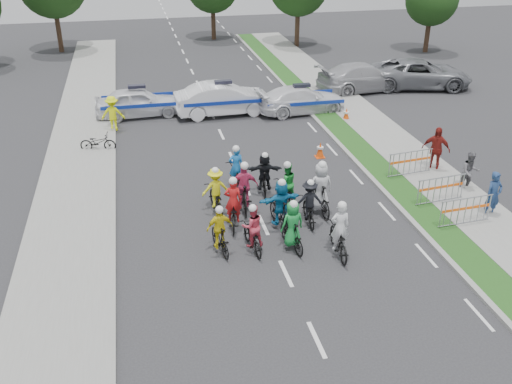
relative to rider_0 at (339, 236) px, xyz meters
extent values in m
plane|color=#28282B|center=(-1.90, -0.72, -0.63)|extent=(90.00, 90.00, 0.00)
cube|color=gray|center=(3.20, 4.28, -0.57)|extent=(0.20, 60.00, 0.12)
cube|color=#244616|center=(3.90, 4.28, -0.58)|extent=(1.20, 60.00, 0.11)
cube|color=gray|center=(5.70, 4.28, -0.57)|extent=(2.40, 60.00, 0.13)
cube|color=gray|center=(-8.40, 4.28, -0.57)|extent=(3.00, 60.00, 0.13)
imported|color=black|center=(0.00, 0.01, -0.14)|extent=(0.80, 1.92, 0.99)
imported|color=white|center=(0.00, -0.04, 0.37)|extent=(0.63, 0.44, 1.64)
sphere|color=white|center=(0.00, -0.09, 1.14)|extent=(0.28, 0.28, 0.28)
imported|color=black|center=(-1.35, 0.64, -0.12)|extent=(0.74, 1.75, 1.02)
imported|color=#1A8F39|center=(-1.35, 0.59, 0.31)|extent=(0.81, 0.60, 1.53)
sphere|color=white|center=(-1.35, 0.54, 1.02)|extent=(0.26, 0.26, 0.26)
imported|color=black|center=(-2.61, 0.83, -0.20)|extent=(0.77, 1.71, 0.87)
imported|color=#D53B51|center=(-2.61, 0.78, 0.27)|extent=(0.76, 0.63, 1.45)
sphere|color=white|center=(-2.61, 0.73, 0.93)|extent=(0.25, 0.25, 0.25)
imported|color=black|center=(-3.63, 0.93, -0.15)|extent=(0.73, 1.67, 0.97)
imported|color=yellow|center=(-3.63, 0.88, 0.28)|extent=(0.90, 0.50, 1.46)
sphere|color=white|center=(-3.63, 0.83, 0.94)|extent=(0.25, 0.25, 0.25)
imported|color=black|center=(-0.32, 2.14, -0.20)|extent=(0.72, 1.70, 0.87)
imported|color=black|center=(-0.32, 2.09, 0.27)|extent=(0.98, 0.62, 1.45)
sphere|color=white|center=(-0.32, 2.04, 0.94)|extent=(0.25, 0.25, 0.25)
imported|color=black|center=(-1.35, 2.06, -0.10)|extent=(0.79, 1.83, 1.06)
imported|color=#1773AD|center=(-1.35, 2.01, 0.34)|extent=(1.54, 0.71, 1.59)
sphere|color=white|center=(-1.35, 1.96, 1.09)|extent=(0.28, 0.28, 0.28)
imported|color=black|center=(-2.91, 2.49, -0.15)|extent=(0.97, 1.93, 0.97)
imported|color=red|center=(-2.91, 2.44, 0.36)|extent=(0.65, 0.49, 1.62)
sphere|color=white|center=(-2.91, 2.39, 1.11)|extent=(0.28, 0.28, 0.28)
imported|color=black|center=(0.28, 2.77, -0.05)|extent=(0.65, 1.97, 1.17)
imported|color=silver|center=(0.28, 2.72, 0.43)|extent=(0.89, 0.60, 1.76)
sphere|color=white|center=(0.28, 2.67, 1.27)|extent=(0.30, 0.30, 0.30)
imported|color=black|center=(-0.77, 3.50, -0.16)|extent=(0.79, 1.84, 0.94)
imported|color=green|center=(-0.77, 3.45, 0.33)|extent=(0.81, 0.66, 1.56)
sphere|color=white|center=(-0.77, 3.40, 1.05)|extent=(0.27, 0.27, 0.27)
imported|color=black|center=(-2.32, 3.50, -0.07)|extent=(0.74, 1.90, 1.11)
imported|color=#D83C6F|center=(-2.32, 3.45, 0.38)|extent=(1.02, 0.52, 1.67)
sphere|color=white|center=(-2.32, 3.40, 1.17)|extent=(0.29, 0.29, 0.29)
imported|color=black|center=(-3.33, 3.68, -0.18)|extent=(0.78, 1.78, 0.91)
imported|color=#F5F419|center=(-3.33, 3.63, 0.31)|extent=(1.03, 0.66, 1.51)
sphere|color=white|center=(-3.33, 3.58, 1.00)|extent=(0.26, 0.26, 0.26)
imported|color=black|center=(-1.30, 4.74, -0.14)|extent=(0.71, 1.68, 0.98)
imported|color=black|center=(-1.30, 4.69, 0.28)|extent=(1.41, 0.64, 1.47)
sphere|color=white|center=(-1.30, 4.64, 0.95)|extent=(0.25, 0.25, 0.25)
imported|color=black|center=(-2.29, 5.30, -0.15)|extent=(0.67, 1.83, 0.95)
imported|color=blue|center=(-2.29, 5.25, 0.34)|extent=(0.59, 0.39, 1.59)
sphere|color=white|center=(-2.29, 5.20, 1.08)|extent=(0.28, 0.28, 0.28)
imported|color=white|center=(-5.67, 14.91, 0.12)|extent=(4.53, 2.05, 1.51)
imported|color=white|center=(-1.27, 14.21, 0.20)|extent=(5.16, 2.00, 1.67)
imported|color=white|center=(2.82, 13.66, 0.07)|extent=(4.99, 2.43, 1.40)
imported|color=#ABABB0|center=(7.58, 16.70, 0.19)|extent=(5.93, 3.04, 1.65)
imported|color=slate|center=(11.14, 16.63, 0.22)|extent=(6.61, 4.11, 1.71)
imported|color=navy|center=(6.11, 1.14, 0.23)|extent=(0.67, 0.49, 1.72)
imported|color=#57565B|center=(6.45, 3.19, 0.16)|extent=(0.82, 0.67, 1.59)
imported|color=maroon|center=(6.04, 5.16, 0.33)|extent=(1.20, 1.03, 1.93)
imported|color=#EEFC0D|center=(-6.95, 13.00, 0.23)|extent=(1.18, 0.76, 1.72)
cube|color=#F24C0C|center=(1.90, 7.58, -0.62)|extent=(0.40, 0.40, 0.03)
cone|color=#F24C0C|center=(1.90, 7.58, -0.28)|extent=(0.36, 0.36, 0.70)
cylinder|color=silver|center=(1.90, 7.58, -0.18)|extent=(0.29, 0.29, 0.08)
cube|color=#F24C0C|center=(4.71, 11.84, -0.62)|extent=(0.40, 0.40, 0.03)
cone|color=#F24C0C|center=(4.71, 11.84, -0.28)|extent=(0.36, 0.36, 0.70)
cylinder|color=silver|center=(4.71, 11.84, -0.18)|extent=(0.29, 0.29, 0.08)
imported|color=black|center=(-7.64, 10.41, -0.21)|extent=(1.68, 0.85, 0.84)
cylinder|color=#382619|center=(7.10, 29.28, 0.99)|extent=(0.36, 0.36, 3.25)
cylinder|color=#382619|center=(16.10, 25.28, 0.74)|extent=(0.36, 0.36, 2.75)
cylinder|color=#382619|center=(-10.90, 31.28, 1.12)|extent=(0.36, 0.36, 3.50)
cylinder|color=#382619|center=(1.10, 33.28, 0.87)|extent=(0.36, 0.36, 3.00)
camera|label=1|loc=(-5.85, -14.42, 9.27)|focal=40.00mm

